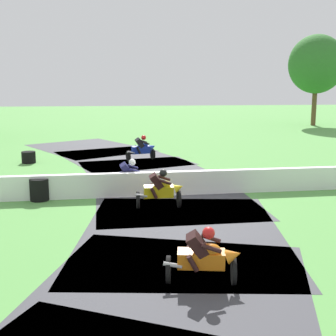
{
  "coord_description": "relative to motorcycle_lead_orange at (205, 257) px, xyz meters",
  "views": [
    {
      "loc": [
        -1.92,
        -17.04,
        4.32
      ],
      "look_at": [
        -0.07,
        0.71,
        0.9
      ],
      "focal_mm": 49.69,
      "sensor_mm": 36.0,
      "label": 1
    }
  ],
  "objects": [
    {
      "name": "motorcycle_lead_orange",
      "position": [
        0.0,
        0.0,
        0.0
      ],
      "size": [
        1.7,
        0.96,
        1.43
      ],
      "color": "black",
      "rests_on": "ground"
    },
    {
      "name": "motorcycle_fourth_blue",
      "position": [
        -0.56,
        15.57,
        0.02
      ],
      "size": [
        1.71,
        1.09,
        1.42
      ],
      "color": "black",
      "rests_on": "ground"
    },
    {
      "name": "ground_plane",
      "position": [
        0.19,
        7.91,
        -0.64
      ],
      "size": [
        120.0,
        120.0,
        0.0
      ],
      "primitive_type": "plane",
      "color": "#569947"
    },
    {
      "name": "tire_stack_mid_b",
      "position": [
        -6.51,
        15.47,
        -0.34
      ],
      "size": [
        0.72,
        0.72,
        0.6
      ],
      "color": "black",
      "rests_on": "ground"
    },
    {
      "name": "motorcycle_trailing_black",
      "position": [
        -1.37,
        8.29,
        0.01
      ],
      "size": [
        1.69,
        0.92,
        1.43
      ],
      "color": "black",
      "rests_on": "ground"
    },
    {
      "name": "motorcycle_chase_yellow",
      "position": [
        -0.39,
        6.07,
        0.01
      ],
      "size": [
        1.68,
        0.74,
        1.43
      ],
      "color": "black",
      "rests_on": "ground"
    },
    {
      "name": "tree_far_left",
      "position": [
        16.57,
        33.34,
        5.03
      ],
      "size": [
        5.16,
        5.16,
        8.4
      ],
      "color": "brown",
      "rests_on": "ground"
    },
    {
      "name": "tire_stack_mid_a",
      "position": [
        -4.67,
        7.58,
        -0.24
      ],
      "size": [
        0.69,
        0.69,
        0.8
      ],
      "color": "black",
      "rests_on": "ground"
    },
    {
      "name": "track_asphalt",
      "position": [
        -1.31,
        7.84,
        -0.64
      ],
      "size": [
        11.38,
        35.12,
        0.01
      ],
      "color": "#3D3D42",
      "rests_on": "ground"
    },
    {
      "name": "safety_barrier",
      "position": [
        5.19,
        8.13,
        -0.19
      ],
      "size": [
        22.69,
        1.33,
        0.9
      ],
      "primitive_type": "cube",
      "rotation": [
        0.0,
        0.0,
        -1.53
      ],
      "color": "white",
      "rests_on": "ground"
    }
  ]
}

